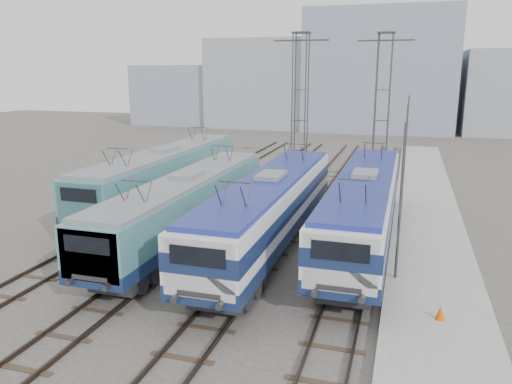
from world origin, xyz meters
The scene contains 15 objects.
ground centered at (0.00, 0.00, 0.00)m, with size 160.00×160.00×0.00m, color #514C47.
platform centered at (10.20, 8.00, 0.15)m, with size 4.00×70.00×0.30m, color #9E9E99.
locomotive_far_left centered at (-6.75, 10.60, 2.34)m, with size 2.98×18.85×3.55m.
locomotive_center_left centered at (-2.25, 4.27, 2.19)m, with size 2.78×17.56×3.30m.
locomotive_center_right centered at (2.25, 4.54, 2.37)m, with size 2.94×18.58×3.49m.
locomotive_far_right centered at (6.75, 6.40, 2.36)m, with size 2.93×18.56×3.49m.
catenary_tower_west centered at (0.00, 22.00, 6.64)m, with size 4.50×1.20×12.00m.
catenary_tower_east centered at (6.50, 24.00, 6.64)m, with size 4.50×1.20×12.00m.
mast_front centered at (8.60, 2.00, 3.50)m, with size 0.12×0.12×7.00m, color #3F4247.
mast_mid centered at (8.60, 14.00, 3.50)m, with size 0.12×0.12×7.00m, color #3F4247.
mast_rear centered at (8.60, 26.00, 3.50)m, with size 0.12×0.12×7.00m, color #3F4247.
safety_cone centered at (10.25, -1.43, 0.56)m, with size 0.34×0.34×0.53m, color #ED4E00.
building_west centered at (-14.00, 62.00, 7.00)m, with size 18.00×12.00×14.00m, color #949CA5.
building_center centered at (4.00, 62.00, 9.00)m, with size 22.00×14.00×18.00m, color #8992A8.
building_far_west centered at (-30.00, 62.00, 5.00)m, with size 14.00×10.00×10.00m, color #8992A8.
Camera 1 is at (8.68, -18.98, 8.97)m, focal length 35.00 mm.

